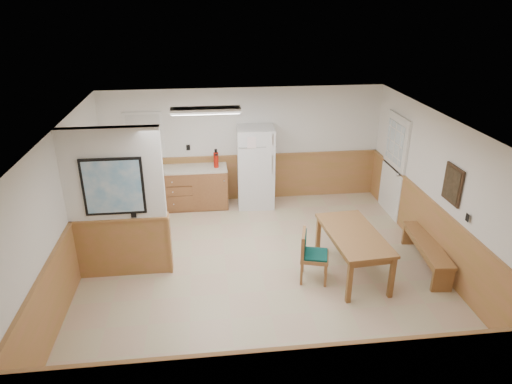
{
  "coord_description": "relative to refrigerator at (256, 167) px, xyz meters",
  "views": [
    {
      "loc": [
        -0.84,
        -6.45,
        4.29
      ],
      "look_at": [
        -0.04,
        0.4,
        1.27
      ],
      "focal_mm": 32.0,
      "sensor_mm": 36.0,
      "label": 1
    }
  ],
  "objects": [
    {
      "name": "ground",
      "position": [
        -0.21,
        -2.63,
        -0.87
      ],
      "size": [
        6.0,
        6.0,
        0.0
      ],
      "primitive_type": "plane",
      "color": "#C2B18B",
      "rests_on": "ground"
    },
    {
      "name": "ceiling",
      "position": [
        -0.21,
        -2.63,
        1.63
      ],
      "size": [
        6.0,
        6.0,
        0.02
      ],
      "primitive_type": "cube",
      "color": "white",
      "rests_on": "back_wall"
    },
    {
      "name": "back_wall",
      "position": [
        -0.21,
        0.37,
        0.38
      ],
      "size": [
        6.0,
        0.02,
        2.5
      ],
      "primitive_type": "cube",
      "color": "white",
      "rests_on": "ground"
    },
    {
      "name": "right_wall",
      "position": [
        2.79,
        -2.63,
        0.38
      ],
      "size": [
        0.02,
        6.0,
        2.5
      ],
      "primitive_type": "cube",
      "color": "white",
      "rests_on": "ground"
    },
    {
      "name": "left_wall",
      "position": [
        -3.21,
        -2.63,
        0.38
      ],
      "size": [
        0.02,
        6.0,
        2.5
      ],
      "primitive_type": "cube",
      "color": "white",
      "rests_on": "ground"
    },
    {
      "name": "wainscot_back",
      "position": [
        -0.21,
        0.35,
        -0.37
      ],
      "size": [
        6.0,
        0.04,
        1.0
      ],
      "primitive_type": "cube",
      "color": "#AB6844",
      "rests_on": "ground"
    },
    {
      "name": "wainscot_right",
      "position": [
        2.77,
        -2.63,
        -0.37
      ],
      "size": [
        0.04,
        6.0,
        1.0
      ],
      "primitive_type": "cube",
      "color": "#AB6844",
      "rests_on": "ground"
    },
    {
      "name": "wainscot_left",
      "position": [
        -3.19,
        -2.63,
        -0.37
      ],
      "size": [
        0.04,
        6.0,
        1.0
      ],
      "primitive_type": "cube",
      "color": "#AB6844",
      "rests_on": "ground"
    },
    {
      "name": "partition_wall",
      "position": [
        -2.46,
        -2.43,
        0.36
      ],
      "size": [
        1.5,
        0.2,
        2.5
      ],
      "color": "white",
      "rests_on": "ground"
    },
    {
      "name": "kitchen_counter",
      "position": [
        -1.42,
        0.05,
        -0.41
      ],
      "size": [
        2.2,
        0.61,
        1.0
      ],
      "color": "brown",
      "rests_on": "ground"
    },
    {
      "name": "exterior_door",
      "position": [
        2.75,
        -0.73,
        0.18
      ],
      "size": [
        0.07,
        1.02,
        2.15
      ],
      "color": "white",
      "rests_on": "ground"
    },
    {
      "name": "kitchen_window",
      "position": [
        -2.31,
        0.35,
        0.68
      ],
      "size": [
        0.8,
        0.04,
        1.0
      ],
      "color": "white",
      "rests_on": "back_wall"
    },
    {
      "name": "wall_painting",
      "position": [
        2.75,
        -2.93,
        0.68
      ],
      "size": [
        0.04,
        0.5,
        0.6
      ],
      "color": "#342314",
      "rests_on": "right_wall"
    },
    {
      "name": "fluorescent_fixture",
      "position": [
        -1.01,
        -1.33,
        1.57
      ],
      "size": [
        1.2,
        0.3,
        0.09
      ],
      "color": "white",
      "rests_on": "ceiling"
    },
    {
      "name": "refrigerator",
      "position": [
        0.0,
        0.0,
        0.0
      ],
      "size": [
        0.81,
        0.74,
        1.74
      ],
      "rotation": [
        0.0,
        0.0,
        -0.05
      ],
      "color": "silver",
      "rests_on": "ground"
    },
    {
      "name": "dining_table",
      "position": [
        1.26,
        -2.86,
        -0.22
      ],
      "size": [
        0.91,
        1.65,
        0.75
      ],
      "rotation": [
        0.0,
        0.0,
        0.07
      ],
      "color": "#925C35",
      "rests_on": "ground"
    },
    {
      "name": "dining_bench",
      "position": [
        2.59,
        -2.8,
        -0.53
      ],
      "size": [
        0.51,
        1.6,
        0.45
      ],
      "rotation": [
        0.0,
        0.0,
        -0.1
      ],
      "color": "#925C35",
      "rests_on": "ground"
    },
    {
      "name": "dining_chair",
      "position": [
        0.52,
        -2.95,
        -0.38
      ],
      "size": [
        0.7,
        0.56,
        0.85
      ],
      "rotation": [
        0.0,
        0.0,
        -0.27
      ],
      "color": "#925C35",
      "rests_on": "ground"
    },
    {
      "name": "fire_extinguisher",
      "position": [
        -0.84,
        0.01,
        0.21
      ],
      "size": [
        0.11,
        0.11,
        0.4
      ],
      "rotation": [
        0.0,
        0.0,
        -0.13
      ],
      "color": "#A91409",
      "rests_on": "kitchen_counter"
    },
    {
      "name": "soap_bottle",
      "position": [
        -2.41,
        0.08,
        0.14
      ],
      "size": [
        0.08,
        0.08,
        0.22
      ],
      "primitive_type": "cylinder",
      "rotation": [
        0.0,
        0.0,
        0.18
      ],
      "color": "#177E33",
      "rests_on": "kitchen_counter"
    }
  ]
}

